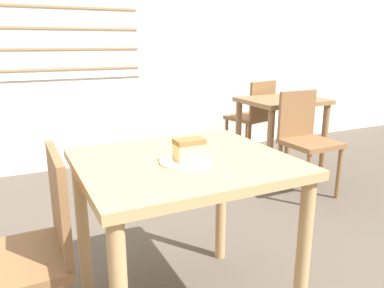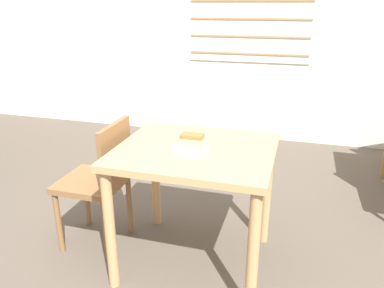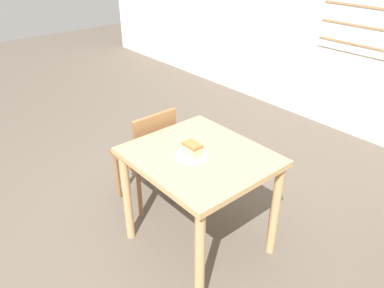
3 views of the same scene
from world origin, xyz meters
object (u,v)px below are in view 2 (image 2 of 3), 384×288
Objects in this scene: chair_near_window at (100,179)px; plate at (190,150)px; cake_slice at (192,142)px; dining_table_near at (196,168)px.

plate is (0.62, -0.07, 0.29)m from chair_near_window.
cake_slice is (0.01, -0.01, 0.05)m from plate.
dining_table_near is at bearing 87.11° from cake_slice.
plate is 1.74× the size of cake_slice.
plate is at bearing 149.17° from cake_slice.
plate is 0.05m from cake_slice.
dining_table_near is at bearing 88.70° from chair_near_window.
dining_table_near is 4.17× the size of plate.
cake_slice reaches higher than plate.
dining_table_near is 7.27× the size of cake_slice.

